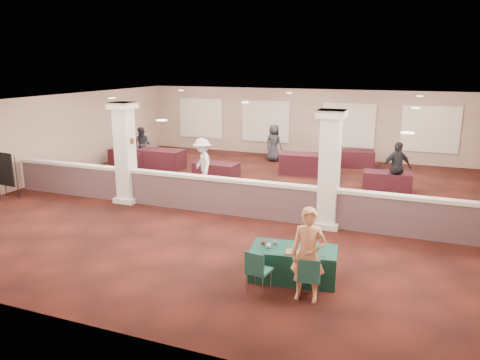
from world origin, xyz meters
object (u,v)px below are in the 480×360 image
at_px(far_table_back_left, 161,159).
at_px(attendee_b, 202,163).
at_px(attendee_a, 142,145).
at_px(attendee_d, 274,143).
at_px(far_table_front_right, 387,181).
at_px(far_table_front_left, 130,158).
at_px(far_table_front_center, 216,172).
at_px(far_table_back_right, 353,159).
at_px(conf_chair_main, 309,275).
at_px(woman, 308,255).
at_px(conf_chair_side, 257,268).
at_px(attendee_c, 396,168).
at_px(far_table_back_center, 306,164).
at_px(near_table, 293,264).
at_px(easel_board, 4,170).

distance_m(far_table_back_left, attendee_b, 3.85).
xyz_separation_m(attendee_a, attendee_d, (5.45, 2.37, 0.05)).
relative_size(far_table_front_right, far_table_back_left, 0.83).
relative_size(far_table_front_left, far_table_front_center, 1.06).
distance_m(far_table_back_right, attendee_b, 7.16).
height_order(conf_chair_main, woman, woman).
bearing_deg(conf_chair_side, conf_chair_main, 12.26).
distance_m(woman, far_table_back_left, 12.37).
bearing_deg(attendee_c, conf_chair_side, -133.94).
bearing_deg(far_table_front_left, far_table_back_left, 8.08).
bearing_deg(far_table_front_right, far_table_back_center, 156.03).
bearing_deg(far_table_back_center, near_table, -77.56).
relative_size(far_table_back_center, attendee_b, 1.12).
bearing_deg(easel_board, far_table_back_right, 50.12).
height_order(conf_chair_side, attendee_a, attendee_a).
xyz_separation_m(far_table_back_center, attendee_c, (3.58, -1.71, 0.49)).
distance_m(near_table, far_table_front_center, 8.67).
bearing_deg(conf_chair_main, attendee_b, 117.81).
bearing_deg(near_table, attendee_d, 101.31).
bearing_deg(attendee_c, far_table_back_right, 87.39).
height_order(conf_chair_main, far_table_back_left, conf_chair_main).
bearing_deg(far_table_front_left, easel_board, -98.92).
relative_size(attendee_b, attendee_c, 1.00).
relative_size(conf_chair_main, easel_board, 0.55).
relative_size(conf_chair_main, far_table_front_right, 0.52).
xyz_separation_m(conf_chair_side, attendee_a, (-8.98, 9.78, 0.28)).
height_order(far_table_front_left, far_table_back_center, far_table_back_center).
bearing_deg(attendee_a, woman, -52.38).
bearing_deg(far_table_back_left, attendee_c, -2.63).
height_order(woman, far_table_front_center, woman).
bearing_deg(far_table_front_center, conf_chair_main, -54.97).
height_order(far_table_front_left, far_table_front_right, far_table_front_left).
bearing_deg(far_table_back_right, far_table_front_right, -63.87).
distance_m(far_table_front_left, attendee_a, 1.09).
distance_m(woman, far_table_front_center, 9.57).
distance_m(far_table_front_right, far_table_back_left, 9.31).
relative_size(attendee_a, attendee_b, 0.88).
distance_m(near_table, easel_board, 10.65).
bearing_deg(far_table_back_right, easel_board, -136.99).
xyz_separation_m(easel_board, far_table_front_left, (0.90, 5.73, -0.63)).
distance_m(easel_board, far_table_front_center, 7.29).
xyz_separation_m(near_table, far_table_back_right, (-0.49, 11.46, 0.02)).
distance_m(woman, attendee_c, 8.53).
distance_m(attendee_b, attendee_c, 6.74).
xyz_separation_m(woman, far_table_front_right, (0.75, 8.71, -0.58)).
bearing_deg(attendee_d, attendee_c, 163.23).
relative_size(far_table_back_left, attendee_c, 1.10).
height_order(attendee_c, attendee_d, attendee_c).
xyz_separation_m(conf_chair_main, attendee_a, (-9.99, 9.71, 0.28)).
xyz_separation_m(easel_board, attendee_d, (6.35, 9.10, -0.16)).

